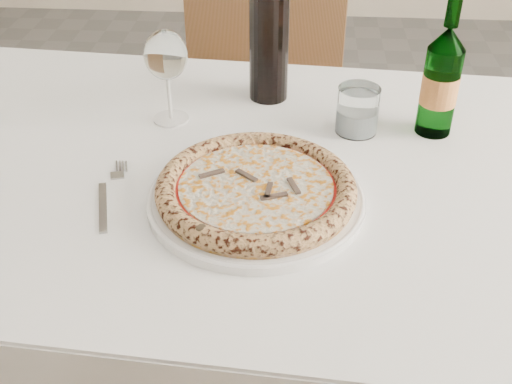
% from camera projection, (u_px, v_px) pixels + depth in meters
% --- Properties ---
extents(dining_table, '(1.44, 0.91, 0.76)m').
position_uv_depth(dining_table, '(260.00, 212.00, 1.10)').
color(dining_table, '#8C5B3D').
rests_on(dining_table, floor).
extents(chair_far, '(0.51, 0.51, 0.93)m').
position_uv_depth(chair_far, '(256.00, 86.00, 1.79)').
color(chair_far, '#8C5B3D').
rests_on(chair_far, floor).
extents(plate, '(0.33, 0.33, 0.02)m').
position_uv_depth(plate, '(256.00, 198.00, 0.96)').
color(plate, white).
rests_on(plate, dining_table).
extents(pizza, '(0.30, 0.30, 0.03)m').
position_uv_depth(pizza, '(256.00, 189.00, 0.95)').
color(pizza, tan).
rests_on(pizza, plate).
extents(fork, '(0.04, 0.18, 0.00)m').
position_uv_depth(fork, '(108.00, 196.00, 0.97)').
color(fork, '#959595').
rests_on(fork, dining_table).
extents(wine_glass, '(0.08, 0.08, 0.17)m').
position_uv_depth(wine_glass, '(166.00, 57.00, 1.10)').
color(wine_glass, silver).
rests_on(wine_glass, dining_table).
extents(tumbler, '(0.07, 0.07, 0.08)m').
position_uv_depth(tumbler, '(357.00, 113.00, 1.12)').
color(tumbler, white).
rests_on(tumbler, dining_table).
extents(beer_bottle, '(0.06, 0.06, 0.24)m').
position_uv_depth(beer_bottle, '(441.00, 81.00, 1.08)').
color(beer_bottle, '#307A34').
rests_on(beer_bottle, dining_table).
extents(wine_bottle, '(0.07, 0.07, 0.30)m').
position_uv_depth(wine_bottle, '(269.00, 34.00, 1.17)').
color(wine_bottle, black).
rests_on(wine_bottle, dining_table).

